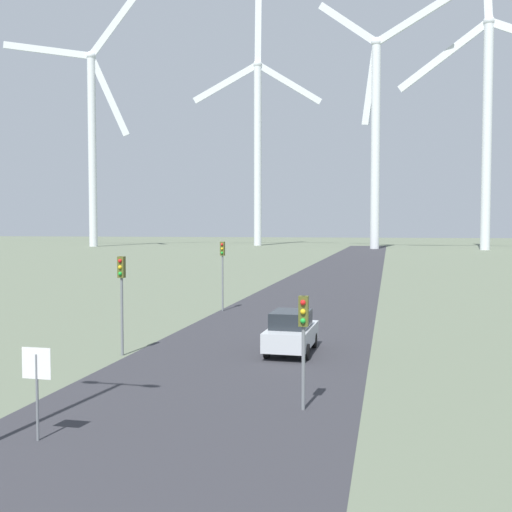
{
  "coord_description": "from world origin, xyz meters",
  "views": [
    {
      "loc": [
        5.74,
        -5.23,
        5.46
      ],
      "look_at": [
        0.0,
        20.53,
        4.16
      ],
      "focal_mm": 42.0,
      "sensor_mm": 36.0,
      "label": 1
    }
  ],
  "objects_px": {
    "traffic_light_post_near_right": "(303,326)",
    "traffic_light_post_near_left": "(122,283)",
    "wind_turbine_right": "(487,109)",
    "wind_turbine_left": "(258,135)",
    "stop_sign_near": "(37,376)",
    "wind_turbine_center": "(376,124)",
    "traffic_light_post_mid_left": "(222,261)",
    "car_approaching": "(291,332)",
    "wind_turbine_far_left": "(92,129)"
  },
  "relations": [
    {
      "from": "traffic_light_post_near_left",
      "to": "wind_turbine_left",
      "type": "xyz_separation_m",
      "value": [
        -26.39,
        146.77,
        28.74
      ]
    },
    {
      "from": "stop_sign_near",
      "to": "traffic_light_post_mid_left",
      "type": "relative_size",
      "value": 0.53
    },
    {
      "from": "traffic_light_post_near_right",
      "to": "wind_turbine_far_left",
      "type": "height_order",
      "value": "wind_turbine_far_left"
    },
    {
      "from": "traffic_light_post_near_left",
      "to": "traffic_light_post_near_right",
      "type": "bearing_deg",
      "value": -34.31
    },
    {
      "from": "stop_sign_near",
      "to": "wind_turbine_far_left",
      "type": "height_order",
      "value": "wind_turbine_far_left"
    },
    {
      "from": "traffic_light_post_near_left",
      "to": "traffic_light_post_mid_left",
      "type": "bearing_deg",
      "value": 87.88
    },
    {
      "from": "traffic_light_post_mid_left",
      "to": "car_approaching",
      "type": "height_order",
      "value": "traffic_light_post_mid_left"
    },
    {
      "from": "stop_sign_near",
      "to": "car_approaching",
      "type": "distance_m",
      "value": 12.83
    },
    {
      "from": "wind_turbine_left",
      "to": "wind_turbine_right",
      "type": "bearing_deg",
      "value": -20.12
    },
    {
      "from": "wind_turbine_far_left",
      "to": "wind_turbine_right",
      "type": "distance_m",
      "value": 101.71
    },
    {
      "from": "stop_sign_near",
      "to": "wind_turbine_far_left",
      "type": "distance_m",
      "value": 158.11
    },
    {
      "from": "stop_sign_near",
      "to": "car_approaching",
      "type": "bearing_deg",
      "value": 68.92
    },
    {
      "from": "car_approaching",
      "to": "wind_turbine_far_left",
      "type": "relative_size",
      "value": 0.06
    },
    {
      "from": "traffic_light_post_mid_left",
      "to": "wind_turbine_center",
      "type": "distance_m",
      "value": 117.22
    },
    {
      "from": "car_approaching",
      "to": "wind_turbine_center",
      "type": "relative_size",
      "value": 0.07
    },
    {
      "from": "traffic_light_post_mid_left",
      "to": "wind_turbine_left",
      "type": "height_order",
      "value": "wind_turbine_left"
    },
    {
      "from": "traffic_light_post_near_right",
      "to": "traffic_light_post_mid_left",
      "type": "relative_size",
      "value": 0.76
    },
    {
      "from": "wind_turbine_left",
      "to": "wind_turbine_right",
      "type": "distance_m",
      "value": 63.16
    },
    {
      "from": "wind_turbine_left",
      "to": "traffic_light_post_mid_left",
      "type": "bearing_deg",
      "value": -78.56
    },
    {
      "from": "stop_sign_near",
      "to": "traffic_light_post_near_right",
      "type": "relative_size",
      "value": 0.7
    },
    {
      "from": "wind_turbine_far_left",
      "to": "wind_turbine_right",
      "type": "height_order",
      "value": "wind_turbine_right"
    },
    {
      "from": "stop_sign_near",
      "to": "wind_turbine_left",
      "type": "xyz_separation_m",
      "value": [
        -28.69,
        156.62,
        30.14
      ]
    },
    {
      "from": "stop_sign_near",
      "to": "wind_turbine_center",
      "type": "height_order",
      "value": "wind_turbine_center"
    },
    {
      "from": "traffic_light_post_near_left",
      "to": "wind_turbine_far_left",
      "type": "bearing_deg",
      "value": 118.23
    },
    {
      "from": "traffic_light_post_near_left",
      "to": "wind_turbine_right",
      "type": "relative_size",
      "value": 0.05
    },
    {
      "from": "traffic_light_post_near_left",
      "to": "car_approaching",
      "type": "distance_m",
      "value": 7.54
    },
    {
      "from": "traffic_light_post_near_right",
      "to": "car_approaching",
      "type": "relative_size",
      "value": 0.82
    },
    {
      "from": "wind_turbine_left",
      "to": "wind_turbine_center",
      "type": "xyz_separation_m",
      "value": [
        33.86,
        -19.19,
        -1.1
      ]
    },
    {
      "from": "traffic_light_post_near_left",
      "to": "wind_turbine_center",
      "type": "bearing_deg",
      "value": 86.65
    },
    {
      "from": "car_approaching",
      "to": "wind_turbine_right",
      "type": "xyz_separation_m",
      "value": [
        26.0,
        122.95,
        31.83
      ]
    },
    {
      "from": "traffic_light_post_mid_left",
      "to": "car_approaching",
      "type": "distance_m",
      "value": 13.58
    },
    {
      "from": "car_approaching",
      "to": "wind_turbine_right",
      "type": "relative_size",
      "value": 0.05
    },
    {
      "from": "traffic_light_post_mid_left",
      "to": "stop_sign_near",
      "type": "bearing_deg",
      "value": -85.67
    },
    {
      "from": "wind_turbine_right",
      "to": "traffic_light_post_mid_left",
      "type": "bearing_deg",
      "value": -106.24
    },
    {
      "from": "stop_sign_near",
      "to": "wind_turbine_center",
      "type": "xyz_separation_m",
      "value": [
        5.16,
        137.44,
        29.04
      ]
    },
    {
      "from": "car_approaching",
      "to": "stop_sign_near",
      "type": "bearing_deg",
      "value": -111.08
    },
    {
      "from": "traffic_light_post_near_right",
      "to": "traffic_light_post_near_left",
      "type": "bearing_deg",
      "value": 145.69
    },
    {
      "from": "traffic_light_post_near_left",
      "to": "car_approaching",
      "type": "relative_size",
      "value": 1.02
    },
    {
      "from": "traffic_light_post_near_right",
      "to": "car_approaching",
      "type": "xyz_separation_m",
      "value": [
        -1.64,
        7.94,
        -1.6
      ]
    },
    {
      "from": "stop_sign_near",
      "to": "traffic_light_post_near_left",
      "type": "xyz_separation_m",
      "value": [
        -2.3,
        9.85,
        1.4
      ]
    },
    {
      "from": "traffic_light_post_near_left",
      "to": "car_approaching",
      "type": "xyz_separation_m",
      "value": [
        6.91,
        2.1,
        -2.17
      ]
    },
    {
      "from": "wind_turbine_center",
      "to": "wind_turbine_right",
      "type": "bearing_deg",
      "value": -5.7
    },
    {
      "from": "stop_sign_near",
      "to": "car_approaching",
      "type": "relative_size",
      "value": 0.58
    },
    {
      "from": "traffic_light_post_near_left",
      "to": "wind_turbine_left",
      "type": "relative_size",
      "value": 0.06
    },
    {
      "from": "traffic_light_post_near_left",
      "to": "wind_turbine_far_left",
      "type": "distance_m",
      "value": 148.24
    },
    {
      "from": "stop_sign_near",
      "to": "wind_turbine_center",
      "type": "relative_size",
      "value": 0.04
    },
    {
      "from": "traffic_light_post_mid_left",
      "to": "wind_turbine_right",
      "type": "xyz_separation_m",
      "value": [
        32.4,
        111.21,
        29.47
      ]
    },
    {
      "from": "wind_turbine_right",
      "to": "wind_turbine_left",
      "type": "bearing_deg",
      "value": 159.88
    },
    {
      "from": "car_approaching",
      "to": "wind_turbine_right",
      "type": "height_order",
      "value": "wind_turbine_right"
    },
    {
      "from": "traffic_light_post_near_left",
      "to": "wind_turbine_right",
      "type": "distance_m",
      "value": 132.66
    }
  ]
}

